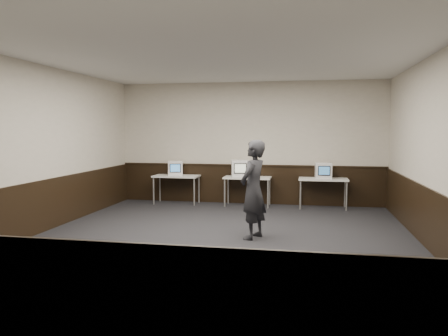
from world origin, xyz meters
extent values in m
plane|color=black|center=(0.00, 0.00, 0.00)|extent=(8.00, 8.00, 0.00)
plane|color=white|center=(0.00, 0.00, 3.20)|extent=(8.00, 8.00, 0.00)
plane|color=beige|center=(0.00, 4.00, 1.60)|extent=(7.00, 0.00, 7.00)
plane|color=beige|center=(0.00, -4.00, 1.60)|extent=(7.00, 0.00, 7.00)
plane|color=beige|center=(-3.50, 0.00, 1.60)|extent=(0.00, 8.00, 8.00)
plane|color=beige|center=(3.50, 0.00, 1.60)|extent=(0.00, 8.00, 8.00)
cube|color=black|center=(0.00, 3.98, 0.50)|extent=(6.98, 0.04, 1.00)
cube|color=black|center=(0.00, -3.98, 0.50)|extent=(6.98, 0.04, 1.00)
cube|color=black|center=(-3.48, 0.00, 0.50)|extent=(0.04, 7.98, 1.00)
cube|color=black|center=(3.48, 0.00, 0.50)|extent=(0.04, 7.98, 1.00)
cube|color=black|center=(0.00, 3.96, 1.02)|extent=(6.98, 0.06, 0.04)
cube|color=silver|center=(-1.90, 3.60, 0.73)|extent=(1.20, 0.60, 0.04)
cylinder|color=#999999|center=(-2.45, 3.35, 0.35)|extent=(0.04, 0.04, 0.71)
cylinder|color=#999999|center=(-1.35, 3.35, 0.35)|extent=(0.04, 0.04, 0.71)
cylinder|color=#999999|center=(-2.45, 3.85, 0.35)|extent=(0.04, 0.04, 0.71)
cylinder|color=#999999|center=(-1.35, 3.85, 0.35)|extent=(0.04, 0.04, 0.71)
cube|color=silver|center=(0.00, 3.60, 0.73)|extent=(1.20, 0.60, 0.04)
cylinder|color=#999999|center=(-0.55, 3.35, 0.35)|extent=(0.04, 0.04, 0.71)
cylinder|color=#999999|center=(0.55, 3.35, 0.35)|extent=(0.04, 0.04, 0.71)
cylinder|color=#999999|center=(-0.55, 3.85, 0.35)|extent=(0.04, 0.04, 0.71)
cylinder|color=#999999|center=(0.55, 3.85, 0.35)|extent=(0.04, 0.04, 0.71)
cube|color=silver|center=(1.90, 3.60, 0.73)|extent=(1.20, 0.60, 0.04)
cylinder|color=#999999|center=(1.35, 3.35, 0.35)|extent=(0.04, 0.04, 0.71)
cylinder|color=#999999|center=(2.45, 3.35, 0.35)|extent=(0.04, 0.04, 0.71)
cylinder|color=#999999|center=(1.35, 3.85, 0.35)|extent=(0.04, 0.04, 0.71)
cylinder|color=#999999|center=(2.45, 3.85, 0.35)|extent=(0.04, 0.04, 0.71)
cube|color=white|center=(-1.93, 3.63, 0.94)|extent=(0.47, 0.49, 0.38)
cube|color=black|center=(-1.88, 3.44, 0.96)|extent=(0.28, 0.09, 0.23)
cube|color=#3D7BB7|center=(-1.88, 3.43, 0.96)|extent=(0.24, 0.07, 0.19)
cube|color=white|center=(-0.20, 3.59, 0.96)|extent=(0.51, 0.53, 0.43)
cube|color=black|center=(-0.15, 3.37, 0.99)|extent=(0.32, 0.08, 0.26)
cube|color=beige|center=(-0.15, 3.36, 0.99)|extent=(0.27, 0.06, 0.21)
cube|color=white|center=(1.90, 3.56, 0.95)|extent=(0.42, 0.43, 0.39)
cube|color=black|center=(1.91, 3.35, 0.97)|extent=(0.29, 0.03, 0.23)
cube|color=#326693|center=(1.91, 3.34, 0.97)|extent=(0.25, 0.02, 0.20)
imported|color=black|center=(0.55, 0.28, 0.89)|extent=(0.62, 0.76, 1.78)
camera|label=1|loc=(1.50, -7.45, 1.97)|focal=35.00mm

